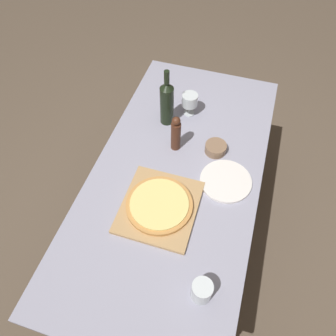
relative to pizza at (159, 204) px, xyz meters
The scene contains 10 objects.
ground_plane 0.79m from the pizza, 84.86° to the left, with size 12.00×12.00×0.00m, color brown.
dining_table 0.24m from the pizza, 84.86° to the left, with size 0.82×1.67×0.73m.
cutting_board 0.02m from the pizza, ahead, with size 0.34×0.37×0.02m.
pizza is the anchor object (origin of this frame).
wine_bottle 0.57m from the pizza, 103.82° to the left, with size 0.07×0.07×0.33m.
pepper_mill 0.38m from the pizza, 95.11° to the left, with size 0.05×0.05×0.21m.
wine_glass 0.64m from the pizza, 92.81° to the left, with size 0.09×0.09×0.13m.
small_bowl 0.44m from the pizza, 67.04° to the left, with size 0.11×0.11×0.05m.
drinking_tumbler 0.42m from the pizza, 49.53° to the right, with size 0.08×0.08×0.10m.
dinner_plate 0.35m from the pizza, 41.56° to the left, with size 0.25×0.25×0.01m.
Camera 1 is at (0.24, -0.92, 2.04)m, focal length 35.00 mm.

